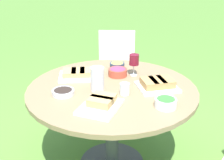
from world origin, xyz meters
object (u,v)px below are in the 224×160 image
Objects in this scene: dining_table at (112,100)px; water_pitcher at (97,79)px; chair_near_right at (116,62)px; wine_glass at (134,60)px.

dining_table is 0.24m from water_pitcher.
chair_near_right is (0.98, -0.73, -0.11)m from dining_table.
water_pitcher reaches higher than dining_table.
chair_near_right reaches higher than dining_table.
water_pitcher reaches higher than chair_near_right.
wine_glass reaches higher than chair_near_right.
wine_glass reaches higher than dining_table.
chair_near_right is at bearing -41.35° from water_pitcher.
chair_near_right is 4.70× the size of wine_glass.
water_pitcher is (-0.97, 0.85, 0.32)m from chair_near_right.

